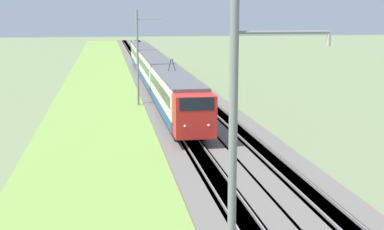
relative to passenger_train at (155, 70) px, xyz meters
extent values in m
cube|color=#605B56|center=(-10.60, 0.00, -2.30)|extent=(240.00, 4.40, 0.30)
cube|color=#605B56|center=(-10.60, -4.23, -2.30)|extent=(240.00, 4.40, 0.30)
cube|color=#4C4238|center=(-10.60, 0.00, -2.30)|extent=(240.00, 1.57, 0.30)
cube|color=gray|center=(-10.60, 0.53, -2.08)|extent=(240.00, 0.07, 0.15)
cube|color=gray|center=(-10.60, -0.53, -2.08)|extent=(240.00, 0.07, 0.15)
cube|color=#4C4238|center=(-10.60, -4.23, -2.30)|extent=(240.00, 1.57, 0.30)
cube|color=gray|center=(-10.60, -3.70, -2.08)|extent=(240.00, 0.07, 0.15)
cube|color=gray|center=(-10.60, -4.77, -2.08)|extent=(240.00, 0.07, 0.15)
cube|color=olive|center=(-10.60, 6.05, -2.39)|extent=(240.00, 10.70, 0.12)
cube|color=red|center=(-29.38, 0.00, -0.02)|extent=(1.93, 2.78, 2.88)
cube|color=black|center=(-29.67, 0.00, 0.95)|extent=(1.39, 2.31, 0.86)
sphere|color=#F2EAC6|center=(-30.29, 0.80, -0.50)|extent=(0.20, 0.20, 0.20)
sphere|color=#F2EAC6|center=(-30.29, -0.80, -0.50)|extent=(0.20, 0.20, 0.20)
cube|color=navy|center=(-19.54, 0.00, -1.05)|extent=(17.75, 2.89, 0.81)
cube|color=silver|center=(-19.54, 0.00, 0.39)|extent=(17.75, 2.89, 2.07)
cube|color=black|center=(-19.54, 0.00, 0.55)|extent=(16.33, 2.91, 0.87)
cube|color=#515156|center=(-19.54, 0.00, 1.55)|extent=(17.75, 2.66, 0.25)
cube|color=black|center=(-19.54, 0.00, -1.73)|extent=(16.86, 2.46, 0.55)
cylinder|color=black|center=(-26.62, 0.53, -1.57)|extent=(0.86, 0.12, 0.86)
cylinder|color=black|center=(-26.62, -0.53, -1.57)|extent=(0.86, 0.12, 0.86)
cube|color=navy|center=(-0.23, 0.00, -1.05)|extent=(19.67, 2.89, 0.81)
cube|color=silver|center=(-0.23, 0.00, 0.39)|extent=(19.67, 2.89, 2.07)
cube|color=black|center=(-0.23, 0.00, 0.55)|extent=(18.10, 2.91, 0.87)
cube|color=#515156|center=(-0.23, 0.00, 1.55)|extent=(19.67, 2.66, 0.25)
cube|color=black|center=(-0.23, 0.00, -1.73)|extent=(18.69, 2.46, 0.55)
cube|color=navy|center=(20.04, 0.00, -1.05)|extent=(19.67, 2.89, 0.81)
cube|color=silver|center=(20.04, 0.00, 0.39)|extent=(19.67, 2.89, 2.07)
cube|color=black|center=(20.04, 0.00, 0.55)|extent=(18.10, 2.91, 0.87)
cube|color=#515156|center=(20.04, 0.00, 1.55)|extent=(19.67, 2.66, 0.25)
cube|color=black|center=(20.04, 0.00, -1.73)|extent=(18.69, 2.46, 0.55)
cylinder|color=black|center=(-16.88, 0.17, 2.22)|extent=(0.06, 0.33, 1.08)
cylinder|color=black|center=(-16.88, -0.17, 2.22)|extent=(0.06, 0.33, 1.08)
cube|color=black|center=(-26.62, 0.00, -2.45)|extent=(0.10, 0.10, 0.00)
cylinder|color=slate|center=(-51.72, 2.72, 2.44)|extent=(0.22, 0.22, 9.79)
cylinder|color=slate|center=(-51.72, 1.52, 6.43)|extent=(0.08, 2.40, 0.08)
cylinder|color=#B2ADA8|center=(-51.72, 0.32, 6.23)|extent=(0.10, 0.10, 0.30)
cylinder|color=slate|center=(-11.30, 2.72, 2.30)|extent=(0.22, 0.22, 9.51)
cylinder|color=slate|center=(-11.30, 1.52, 6.15)|extent=(0.08, 2.40, 0.08)
cylinder|color=#B2ADA8|center=(-11.30, 0.32, 5.95)|extent=(0.10, 0.10, 0.30)
camera|label=1|loc=(-64.36, 5.78, 6.93)|focal=50.00mm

